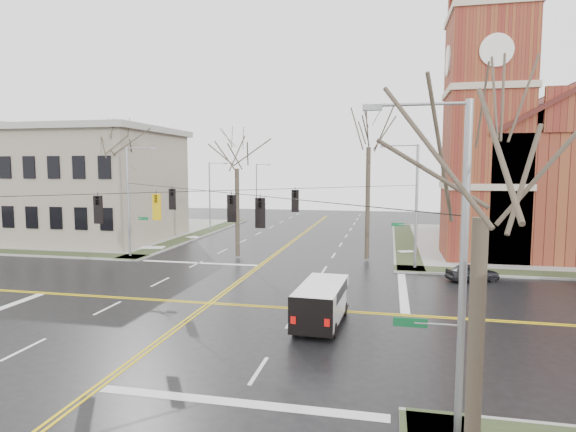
% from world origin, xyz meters
% --- Properties ---
extents(ground, '(120.00, 120.00, 0.00)m').
position_xyz_m(ground, '(0.00, 0.00, 0.00)').
color(ground, black).
rests_on(ground, ground).
extents(sidewalks, '(80.00, 80.00, 0.17)m').
position_xyz_m(sidewalks, '(0.00, 0.00, 0.08)').
color(sidewalks, gray).
rests_on(sidewalks, ground).
extents(road_markings, '(100.00, 100.00, 0.01)m').
position_xyz_m(road_markings, '(0.00, 0.00, 0.01)').
color(road_markings, gold).
rests_on(road_markings, ground).
extents(church, '(24.28, 27.48, 27.50)m').
position_xyz_m(church, '(24.76, 24.78, 8.43)').
color(church, maroon).
rests_on(church, ground).
extents(civic_building_a, '(18.00, 14.00, 11.00)m').
position_xyz_m(civic_building_a, '(-22.00, 20.00, 5.50)').
color(civic_building_a, gray).
rests_on(civic_building_a, ground).
extents(signal_pole_ne, '(2.75, 0.22, 9.00)m').
position_xyz_m(signal_pole_ne, '(11.32, 11.50, 4.95)').
color(signal_pole_ne, gray).
rests_on(signal_pole_ne, ground).
extents(signal_pole_nw, '(2.75, 0.22, 9.00)m').
position_xyz_m(signal_pole_nw, '(-11.32, 11.50, 4.95)').
color(signal_pole_nw, gray).
rests_on(signal_pole_nw, ground).
extents(signal_pole_se, '(2.75, 0.22, 9.00)m').
position_xyz_m(signal_pole_se, '(11.32, -11.50, 4.95)').
color(signal_pole_se, gray).
rests_on(signal_pole_se, ground).
extents(span_wires, '(23.02, 23.02, 0.03)m').
position_xyz_m(span_wires, '(0.00, 0.00, 6.20)').
color(span_wires, black).
rests_on(span_wires, ground).
extents(traffic_signals, '(8.21, 8.26, 1.30)m').
position_xyz_m(traffic_signals, '(-0.00, -0.67, 5.45)').
color(traffic_signals, black).
rests_on(traffic_signals, ground).
extents(streetlight_north_a, '(2.30, 0.20, 8.00)m').
position_xyz_m(streetlight_north_a, '(-10.65, 28.00, 4.47)').
color(streetlight_north_a, gray).
rests_on(streetlight_north_a, ground).
extents(streetlight_north_b, '(2.30, 0.20, 8.00)m').
position_xyz_m(streetlight_north_b, '(-10.65, 48.00, 4.47)').
color(streetlight_north_b, gray).
rests_on(streetlight_north_b, ground).
extents(cargo_van, '(2.22, 5.17, 1.93)m').
position_xyz_m(cargo_van, '(6.52, -2.07, 1.14)').
color(cargo_van, white).
rests_on(cargo_van, ground).
extents(parked_car_a, '(3.68, 2.44, 1.16)m').
position_xyz_m(parked_car_a, '(15.02, 8.53, 0.58)').
color(parked_car_a, black).
rests_on(parked_car_a, ground).
extents(tree_nw_far, '(4.00, 4.00, 12.25)m').
position_xyz_m(tree_nw_far, '(-13.35, 13.60, 8.86)').
color(tree_nw_far, '#352C22').
rests_on(tree_nw_far, ground).
extents(tree_nw_near, '(4.00, 4.00, 10.86)m').
position_xyz_m(tree_nw_near, '(-2.67, 13.22, 7.87)').
color(tree_nw_near, '#352C22').
rests_on(tree_nw_near, ground).
extents(tree_ne, '(4.00, 4.00, 13.38)m').
position_xyz_m(tree_ne, '(7.88, 14.22, 9.66)').
color(tree_ne, '#352C22').
rests_on(tree_ne, ground).
extents(tree_se, '(4.00, 4.00, 9.29)m').
position_xyz_m(tree_se, '(11.56, -13.30, 6.75)').
color(tree_se, '#352C22').
rests_on(tree_se, ground).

